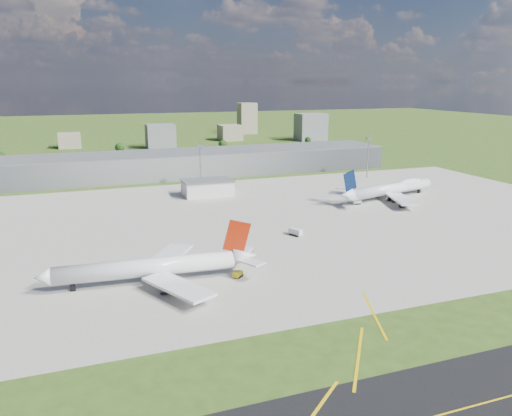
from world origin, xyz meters
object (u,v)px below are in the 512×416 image
object	(u,v)px
airliner_blue_quad	(391,189)
tug_yellow	(238,275)
van_white_near	(296,232)
van_white_far	(357,202)
airliner_red_twin	(155,268)

from	to	relation	value
airliner_blue_quad	tug_yellow	bearing A→B (deg)	-158.66
airliner_blue_quad	van_white_near	size ratio (longest dim) A/B	11.19
van_white_far	airliner_blue_quad	bearing A→B (deg)	18.85
airliner_red_twin	airliner_blue_quad	xyz separation A→B (m)	(135.66, 72.64, 0.18)
airliner_blue_quad	van_white_far	xyz separation A→B (m)	(-23.86, -5.87, -3.96)
tug_yellow	van_white_near	distance (m)	49.23
airliner_blue_quad	van_white_near	bearing A→B (deg)	-163.60
tug_yellow	van_white_far	distance (m)	112.40
airliner_red_twin	van_white_far	bearing A→B (deg)	-144.99
van_white_near	van_white_far	size ratio (longest dim) A/B	1.48
airliner_blue_quad	tug_yellow	distance (m)	135.01
airliner_red_twin	van_white_far	distance (m)	130.27
airliner_red_twin	van_white_near	bearing A→B (deg)	-150.15
tug_yellow	van_white_far	bearing A→B (deg)	-3.53
tug_yellow	van_white_far	world-z (taller)	van_white_far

